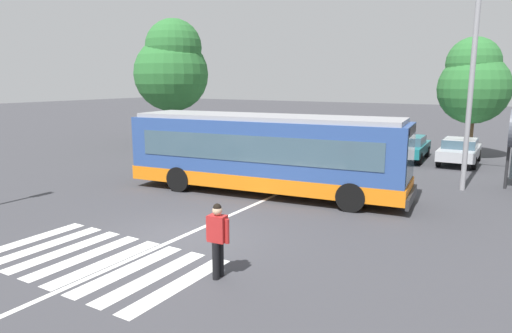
% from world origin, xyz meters
% --- Properties ---
extents(ground_plane, '(160.00, 160.00, 0.00)m').
position_xyz_m(ground_plane, '(0.00, 0.00, 0.00)').
color(ground_plane, '#3D3D42').
extents(city_transit_bus, '(11.20, 3.82, 3.06)m').
position_xyz_m(city_transit_bus, '(-0.57, 5.64, 1.59)').
color(city_transit_bus, black).
rests_on(city_transit_bus, ground_plane).
extents(pedestrian_crossing_street, '(0.58, 0.36, 1.72)m').
position_xyz_m(pedestrian_crossing_street, '(2.43, -1.67, 0.97)').
color(pedestrian_crossing_street, black).
rests_on(pedestrian_crossing_street, ground_plane).
extents(parked_car_white, '(2.22, 4.65, 1.35)m').
position_xyz_m(parked_car_white, '(-8.27, 16.38, 0.77)').
color(parked_car_white, black).
rests_on(parked_car_white, ground_plane).
extents(parked_car_charcoal, '(1.94, 4.54, 1.35)m').
position_xyz_m(parked_car_charcoal, '(-5.70, 16.57, 0.77)').
color(parked_car_charcoal, black).
rests_on(parked_car_charcoal, ground_plane).
extents(parked_car_blue, '(2.18, 4.63, 1.35)m').
position_xyz_m(parked_car_blue, '(-2.94, 16.63, 0.77)').
color(parked_car_blue, black).
rests_on(parked_car_blue, ground_plane).
extents(parked_car_red, '(2.11, 4.61, 1.35)m').
position_xyz_m(parked_car_red, '(-0.22, 16.41, 0.77)').
color(parked_car_red, black).
rests_on(parked_car_red, ground_plane).
extents(parked_car_teal, '(2.07, 4.60, 1.35)m').
position_xyz_m(parked_car_teal, '(2.42, 16.43, 0.77)').
color(parked_car_teal, black).
rests_on(parked_car_teal, ground_plane).
extents(parked_car_silver, '(1.97, 4.55, 1.35)m').
position_xyz_m(parked_car_silver, '(5.06, 16.53, 0.77)').
color(parked_car_silver, black).
rests_on(parked_car_silver, ground_plane).
extents(twin_arm_street_lamp, '(4.59, 0.32, 10.36)m').
position_xyz_m(twin_arm_street_lamp, '(6.01, 10.21, 6.27)').
color(twin_arm_street_lamp, '#939399').
rests_on(twin_arm_street_lamp, ground_plane).
extents(background_tree_left, '(5.10, 5.10, 8.49)m').
position_xyz_m(background_tree_left, '(-13.32, 14.89, 5.32)').
color(background_tree_left, brown).
rests_on(background_tree_left, ground_plane).
extents(background_tree_right, '(3.89, 3.89, 6.74)m').
position_xyz_m(background_tree_right, '(5.21, 18.74, 4.31)').
color(background_tree_right, brown).
rests_on(background_tree_right, ground_plane).
extents(crosswalk_painted_stripes, '(5.84, 3.30, 0.01)m').
position_xyz_m(crosswalk_painted_stripes, '(-0.78, -2.42, 0.00)').
color(crosswalk_painted_stripes, silver).
rests_on(crosswalk_painted_stripes, ground_plane).
extents(lane_center_line, '(0.16, 24.00, 0.01)m').
position_xyz_m(lane_center_line, '(-0.05, 2.00, 0.00)').
color(lane_center_line, silver).
rests_on(lane_center_line, ground_plane).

